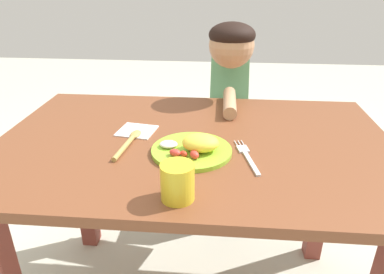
# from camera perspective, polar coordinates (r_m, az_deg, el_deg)

# --- Properties ---
(dining_table) EXTENTS (1.23, 0.81, 0.71)m
(dining_table) POSITION_cam_1_polar(r_m,az_deg,el_deg) (1.17, 0.30, -5.89)
(dining_table) COLOR brown
(dining_table) RESTS_ON ground_plane
(plate) EXTENTS (0.23, 0.23, 0.06)m
(plate) POSITION_cam_1_polar(r_m,az_deg,el_deg) (1.03, 0.12, -1.74)
(plate) COLOR #8BC330
(plate) RESTS_ON dining_table
(fork) EXTENTS (0.07, 0.21, 0.01)m
(fork) POSITION_cam_1_polar(r_m,az_deg,el_deg) (1.03, 8.76, -2.99)
(fork) COLOR silver
(fork) RESTS_ON dining_table
(spoon) EXTENTS (0.05, 0.20, 0.02)m
(spoon) POSITION_cam_1_polar(r_m,az_deg,el_deg) (1.10, -10.00, -0.72)
(spoon) COLOR #AB914B
(spoon) RESTS_ON dining_table
(drinking_cup) EXTENTS (0.08, 0.08, 0.09)m
(drinking_cup) POSITION_cam_1_polar(r_m,az_deg,el_deg) (0.82, -2.33, -7.18)
(drinking_cup) COLOR gold
(drinking_cup) RESTS_ON dining_table
(person) EXTENTS (0.18, 0.47, 1.02)m
(person) POSITION_cam_1_polar(r_m,az_deg,el_deg) (1.62, 5.70, 2.57)
(person) COLOR #353E60
(person) RESTS_ON ground_plane
(napkin) EXTENTS (0.13, 0.13, 0.00)m
(napkin) POSITION_cam_1_polar(r_m,az_deg,el_deg) (1.19, -8.80, 0.98)
(napkin) COLOR white
(napkin) RESTS_ON dining_table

